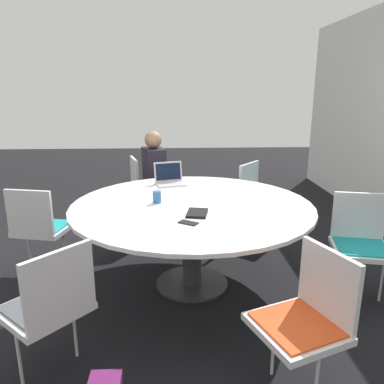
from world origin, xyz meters
TOP-DOWN VIEW (x-y plane):
  - ground_plane at (0.00, 0.00)m, footprint 16.00×16.00m
  - conference_table at (0.00, 0.00)m, footprint 2.01×2.01m
  - chair_0 at (-1.59, -0.51)m, footprint 0.54×0.52m
  - chair_1 at (-0.22, -1.36)m, footprint 0.50×0.52m
  - chair_2 at (1.07, -0.86)m, footprint 0.61×0.61m
  - chair_3 at (1.26, 0.56)m, footprint 0.56×0.55m
  - chair_4 at (0.24, 1.35)m, footprint 0.51×0.52m
  - chair_5 at (-1.11, 0.82)m, footprint 0.61×0.60m
  - person_0 at (-1.39, -0.37)m, footprint 0.41×0.32m
  - laptop at (-0.69, -0.19)m, footprint 0.30×0.34m
  - spiral_notebook at (0.28, 0.03)m, footprint 0.23×0.19m
  - coffee_cup at (-0.04, -0.29)m, footprint 0.07×0.07m
  - cell_phone at (0.48, -0.05)m, footprint 0.13×0.16m

SIDE VIEW (x-z plane):
  - ground_plane at x=0.00m, z-range 0.00..0.00m
  - chair_0 at x=-1.59m, z-range 0.08..0.94m
  - chair_1 at x=-0.22m, z-range 0.08..0.94m
  - chair_2 at x=1.07m, z-range 0.08..0.94m
  - chair_3 at x=1.26m, z-range 0.08..0.94m
  - chair_4 at x=0.24m, z-range 0.08..0.94m
  - chair_5 at x=-1.11m, z-range 0.08..0.94m
  - conference_table at x=0.00m, z-range 0.27..1.02m
  - person_0 at x=-1.39m, z-range 0.10..1.31m
  - cell_phone at x=0.48m, z-range 0.75..0.76m
  - spiral_notebook at x=0.28m, z-range 0.75..0.77m
  - coffee_cup at x=-0.04m, z-range 0.75..0.85m
  - laptop at x=-0.69m, z-range 0.70..0.91m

